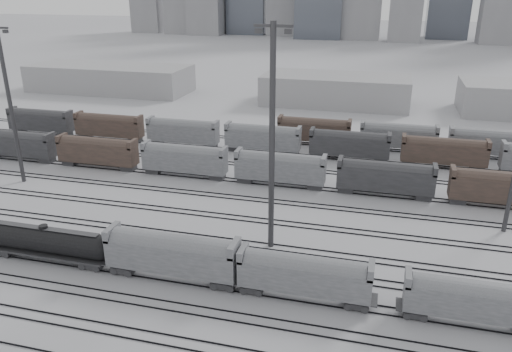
% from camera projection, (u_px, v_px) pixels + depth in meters
% --- Properties ---
extents(ground, '(900.00, 900.00, 0.00)m').
position_uv_depth(ground, '(151.00, 280.00, 56.75)').
color(ground, silver).
rests_on(ground, ground).
extents(tracks, '(220.00, 71.50, 0.16)m').
position_uv_depth(tracks, '(205.00, 215.00, 72.50)').
color(tracks, black).
rests_on(tracks, ground).
extents(tank_car_b, '(18.11, 3.02, 4.47)m').
position_uv_depth(tank_car_b, '(46.00, 241.00, 60.11)').
color(tank_car_b, '#262729').
rests_on(tank_car_b, ground).
extents(hopper_car_a, '(15.41, 3.06, 5.51)m').
position_uv_depth(hopper_car_a, '(172.00, 253.00, 55.86)').
color(hopper_car_a, '#262729').
rests_on(hopper_car_a, ground).
extents(hopper_car_b, '(14.15, 2.81, 5.06)m').
position_uv_depth(hopper_car_b, '(304.00, 273.00, 52.37)').
color(hopper_car_b, '#262729').
rests_on(hopper_car_b, ground).
extents(hopper_car_c, '(13.36, 2.65, 4.78)m').
position_uv_depth(hopper_car_c, '(475.00, 299.00, 48.42)').
color(hopper_car_c, '#262729').
rests_on(hopper_car_c, ground).
extents(light_mast_b, '(4.13, 0.66, 25.80)m').
position_uv_depth(light_mast_b, '(10.00, 102.00, 80.30)').
color(light_mast_b, '#363639').
rests_on(light_mast_b, ground).
extents(light_mast_c, '(4.45, 0.71, 27.83)m').
position_uv_depth(light_mast_c, '(272.00, 136.00, 58.94)').
color(light_mast_c, '#363639').
rests_on(light_mast_c, ground).
extents(bg_string_near, '(151.00, 3.00, 5.60)m').
position_uv_depth(bg_string_near, '(280.00, 169.00, 82.67)').
color(bg_string_near, gray).
rests_on(bg_string_near, ground).
extents(bg_string_mid, '(151.00, 3.00, 5.60)m').
position_uv_depth(bg_string_mid, '(349.00, 146.00, 94.70)').
color(bg_string_mid, '#262729').
rests_on(bg_string_mid, ground).
extents(bg_string_far, '(66.00, 3.00, 5.60)m').
position_uv_depth(bg_string_far, '(443.00, 141.00, 97.73)').
color(bg_string_far, brown).
rests_on(bg_string_far, ground).
extents(warehouse_left, '(50.00, 18.00, 8.00)m').
position_uv_depth(warehouse_left, '(110.00, 78.00, 155.31)').
color(warehouse_left, '#9B9A9D').
rests_on(warehouse_left, ground).
extents(warehouse_mid, '(40.00, 18.00, 8.00)m').
position_uv_depth(warehouse_mid, '(335.00, 90.00, 138.56)').
color(warehouse_mid, '#9B9A9D').
rests_on(warehouse_mid, ground).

